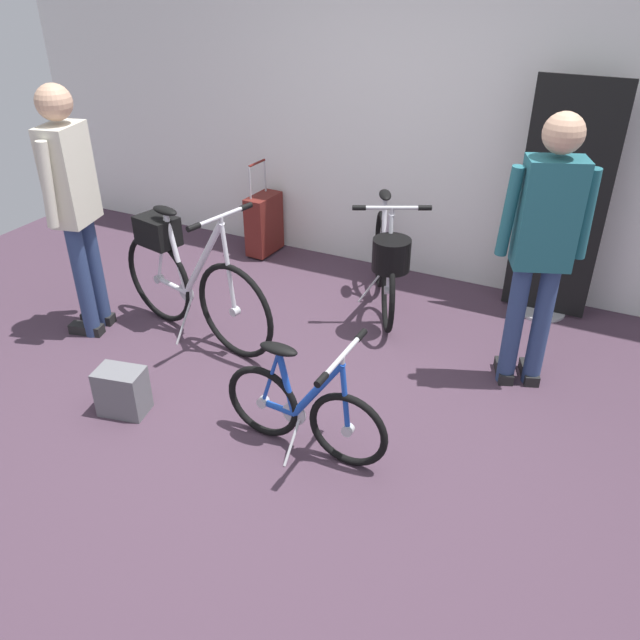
% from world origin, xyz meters
% --- Properties ---
extents(ground_plane, '(7.62, 7.62, 0.00)m').
position_xyz_m(ground_plane, '(0.00, 0.00, 0.00)').
color(ground_plane, '#473342').
extents(back_wall, '(7.62, 0.10, 2.96)m').
position_xyz_m(back_wall, '(0.00, 2.23, 1.48)').
color(back_wall, white).
rests_on(back_wall, ground_plane).
extents(floor_banner_stand, '(0.60, 0.36, 1.70)m').
position_xyz_m(floor_banner_stand, '(1.12, 1.94, 0.77)').
color(floor_banner_stand, '#B7B7BC').
rests_on(floor_banner_stand, ground_plane).
extents(folding_bike_foreground, '(0.97, 0.53, 0.70)m').
position_xyz_m(folding_bike_foreground, '(0.21, -0.22, 0.27)').
color(folding_bike_foreground, black).
rests_on(folding_bike_foreground, ground_plane).
extents(display_bike_left, '(1.42, 0.53, 1.00)m').
position_xyz_m(display_bike_left, '(-1.07, 0.52, 0.45)').
color(display_bike_left, black).
rests_on(display_bike_left, ground_plane).
extents(display_bike_right, '(0.68, 1.20, 0.92)m').
position_xyz_m(display_bike_right, '(0.05, 1.40, 0.43)').
color(display_bike_right, black).
rests_on(display_bike_right, ground_plane).
extents(visitor_near_wall, '(0.50, 0.35, 1.68)m').
position_xyz_m(visitor_near_wall, '(1.14, 0.95, 0.96)').
color(visitor_near_wall, navy).
rests_on(visitor_near_wall, ground_plane).
extents(visitor_browsing, '(0.33, 0.52, 1.70)m').
position_xyz_m(visitor_browsing, '(-1.72, 0.27, 0.98)').
color(visitor_browsing, navy).
rests_on(visitor_browsing, ground_plane).
extents(rolling_suitcase, '(0.20, 0.37, 0.83)m').
position_xyz_m(rolling_suitcase, '(-1.31, 1.95, 0.28)').
color(rolling_suitcase, maroon).
rests_on(rolling_suitcase, ground_plane).
extents(backpack_on_floor, '(0.31, 0.26, 0.29)m').
position_xyz_m(backpack_on_floor, '(-0.90, -0.39, 0.14)').
color(backpack_on_floor, slate).
rests_on(backpack_on_floor, ground_plane).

